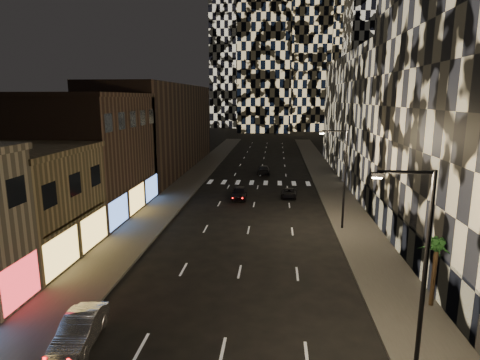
% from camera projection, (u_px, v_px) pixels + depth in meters
% --- Properties ---
extents(sidewalk_left, '(4.00, 120.00, 0.15)m').
position_uv_depth(sidewalk_left, '(190.00, 181.00, 58.14)').
color(sidewalk_left, '#47443F').
rests_on(sidewalk_left, ground).
extents(sidewalk_right, '(4.00, 120.00, 0.15)m').
position_uv_depth(sidewalk_right, '(330.00, 184.00, 56.37)').
color(sidewalk_right, '#47443F').
rests_on(sidewalk_right, ground).
extents(curb_left, '(0.20, 120.00, 0.15)m').
position_uv_depth(curb_left, '(204.00, 181.00, 57.95)').
color(curb_left, '#4C4C47').
rests_on(curb_left, ground).
extents(curb_right, '(0.20, 120.00, 0.15)m').
position_uv_depth(curb_right, '(315.00, 183.00, 56.56)').
color(curb_right, '#4C4C47').
rests_on(curb_right, ground).
extents(retail_tan, '(10.00, 10.00, 8.00)m').
position_uv_depth(retail_tan, '(13.00, 207.00, 29.67)').
color(retail_tan, olive).
rests_on(retail_tan, ground).
extents(retail_brown, '(10.00, 15.00, 12.00)m').
position_uv_depth(retail_brown, '(88.00, 156.00, 41.46)').
color(retail_brown, '#493429').
rests_on(retail_brown, ground).
extents(retail_filler_left, '(10.00, 40.00, 14.00)m').
position_uv_depth(retail_filler_left, '(160.00, 128.00, 67.11)').
color(retail_filler_left, '#493429').
rests_on(retail_filler_left, ground).
extents(midrise_base, '(0.60, 25.00, 3.00)m').
position_uv_depth(midrise_base, '(403.00, 235.00, 31.01)').
color(midrise_base, '#383838').
rests_on(midrise_base, ground).
extents(midrise_filler_right, '(16.00, 40.00, 18.00)m').
position_uv_depth(midrise_filler_right, '(393.00, 117.00, 60.52)').
color(midrise_filler_right, '#232326').
rests_on(midrise_filler_right, ground).
extents(streetlight_near, '(2.55, 0.25, 9.00)m').
position_uv_depth(streetlight_near, '(420.00, 261.00, 16.43)').
color(streetlight_near, black).
rests_on(streetlight_near, sidewalk_right).
extents(streetlight_far, '(2.55, 0.25, 9.00)m').
position_uv_depth(streetlight_far, '(342.00, 172.00, 35.94)').
color(streetlight_far, black).
rests_on(streetlight_far, sidewalk_right).
extents(car_silver_parked, '(2.02, 4.59, 1.47)m').
position_uv_depth(car_silver_parked, '(80.00, 330.00, 19.70)').
color(car_silver_parked, gray).
rests_on(car_silver_parked, ground).
extents(car_dark_midlane, '(1.96, 4.50, 1.51)m').
position_uv_depth(car_dark_midlane, '(239.00, 193.00, 47.88)').
color(car_dark_midlane, black).
rests_on(car_dark_midlane, ground).
extents(car_dark_oncoming, '(2.10, 4.81, 1.38)m').
position_uv_depth(car_dark_oncoming, '(264.00, 170.00, 63.73)').
color(car_dark_oncoming, black).
rests_on(car_dark_oncoming, ground).
extents(car_dark_rightlane, '(2.02, 3.95, 1.07)m').
position_uv_depth(car_dark_rightlane, '(289.00, 193.00, 48.69)').
color(car_dark_rightlane, black).
rests_on(car_dark_rightlane, ground).
extents(palm_tree, '(2.05, 2.07, 4.07)m').
position_uv_depth(palm_tree, '(436.00, 250.00, 22.56)').
color(palm_tree, '#47331E').
rests_on(palm_tree, sidewalk_right).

